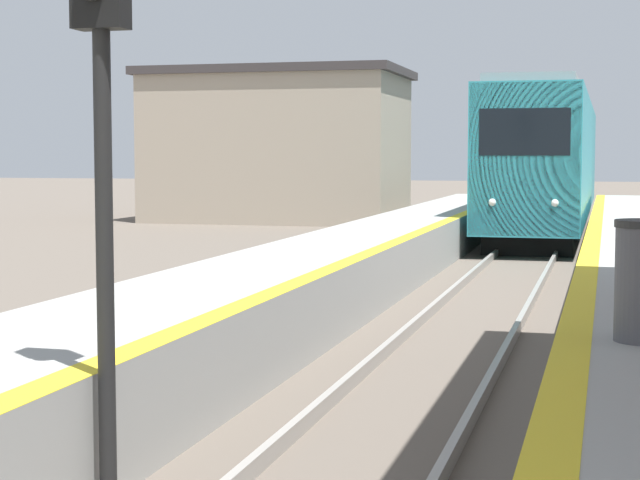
% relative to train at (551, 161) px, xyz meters
% --- Properties ---
extents(train, '(2.62, 23.95, 4.44)m').
position_rel_train_xyz_m(train, '(0.00, 0.00, 0.00)').
color(train, black).
rests_on(train, ground).
extents(signal_near, '(0.36, 0.31, 4.23)m').
position_rel_train_xyz_m(signal_near, '(-1.38, -30.56, 0.71)').
color(signal_near, black).
rests_on(signal_near, ground).
extents(station_building, '(9.53, 6.04, 5.65)m').
position_rel_train_xyz_m(station_building, '(-10.11, 1.33, 0.58)').
color(station_building, tan).
rests_on(station_building, ground).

